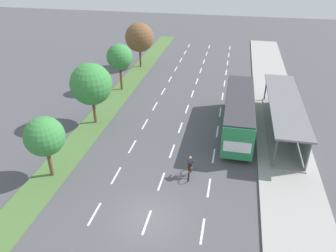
% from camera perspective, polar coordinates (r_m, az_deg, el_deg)
% --- Properties ---
extents(ground_plane, '(140.00, 140.00, 0.00)m').
position_cam_1_polar(ground_plane, '(21.45, -3.50, -15.88)').
color(ground_plane, '#4C4C51').
extents(median_strip, '(2.60, 52.00, 0.12)m').
position_cam_1_polar(median_strip, '(39.76, -7.72, 6.57)').
color(median_strip, '#4C7038').
rests_on(median_strip, ground).
extents(sidewalk_right, '(4.50, 52.00, 0.15)m').
position_cam_1_polar(sidewalk_right, '(38.02, 18.25, 4.25)').
color(sidewalk_right, '#9E9E99').
rests_on(sidewalk_right, ground).
extents(lane_divider_left, '(0.14, 47.29, 0.01)m').
position_cam_1_polar(lane_divider_left, '(36.87, -1.54, 4.88)').
color(lane_divider_left, white).
rests_on(lane_divider_left, ground).
extents(lane_divider_center, '(0.14, 47.29, 0.01)m').
position_cam_1_polar(lane_divider_center, '(36.29, 3.86, 4.41)').
color(lane_divider_center, white).
rests_on(lane_divider_center, ground).
extents(lane_divider_right, '(0.14, 47.29, 0.01)m').
position_cam_1_polar(lane_divider_right, '(36.04, 9.39, 3.88)').
color(lane_divider_right, white).
rests_on(lane_divider_right, ground).
extents(bus_shelter, '(2.90, 13.71, 2.86)m').
position_cam_1_polar(bus_shelter, '(31.35, 20.16, 2.16)').
color(bus_shelter, gray).
rests_on(bus_shelter, sidewalk_right).
extents(bus, '(2.54, 11.29, 3.37)m').
position_cam_1_polar(bus, '(30.15, 12.36, 2.71)').
color(bus, '#28844C').
rests_on(bus, ground).
extents(cyclist, '(0.46, 1.82, 1.71)m').
position_cam_1_polar(cyclist, '(24.22, 3.85, -7.30)').
color(cyclist, black).
rests_on(cyclist, ground).
extents(median_tree_nearest, '(2.86, 2.86, 4.78)m').
position_cam_1_polar(median_tree_nearest, '(24.31, -20.91, -1.75)').
color(median_tree_nearest, brown).
rests_on(median_tree_nearest, median_strip).
extents(median_tree_second, '(3.86, 3.86, 5.88)m').
position_cam_1_polar(median_tree_second, '(30.71, -13.37, 7.16)').
color(median_tree_second, brown).
rests_on(median_tree_second, median_strip).
extents(median_tree_third, '(2.97, 2.97, 5.43)m').
position_cam_1_polar(median_tree_third, '(38.14, -8.52, 11.90)').
color(median_tree_third, brown).
rests_on(median_tree_third, median_strip).
extents(median_tree_fourth, '(3.91, 3.91, 6.07)m').
position_cam_1_polar(median_tree_fourth, '(45.84, -5.04, 15.25)').
color(median_tree_fourth, brown).
rests_on(median_tree_fourth, median_strip).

